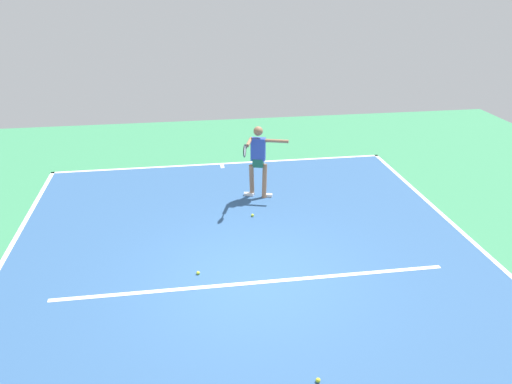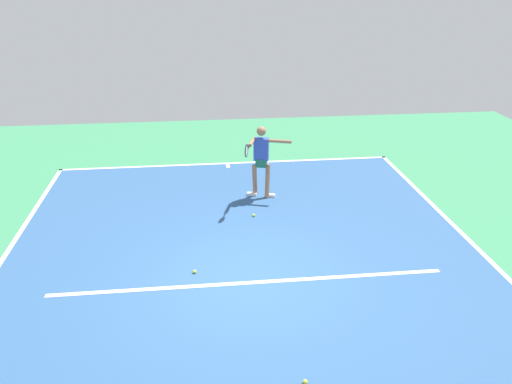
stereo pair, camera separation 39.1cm
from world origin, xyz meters
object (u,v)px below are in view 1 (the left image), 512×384
at_px(tennis_player, 258,157).
at_px(tennis_ball_by_baseline, 253,215).
at_px(tennis_ball_by_sideline, 318,380).
at_px(tennis_ball_centre_court, 198,273).

xyz_separation_m(tennis_player, tennis_ball_by_baseline, (0.30, 1.08, -0.99)).
relative_size(tennis_ball_by_sideline, tennis_ball_by_baseline, 1.00).
relative_size(tennis_player, tennis_ball_centre_court, 26.88).
relative_size(tennis_ball_centre_court, tennis_ball_by_baseline, 1.00).
xyz_separation_m(tennis_ball_by_sideline, tennis_ball_by_baseline, (0.12, -5.18, 0.00)).
xyz_separation_m(tennis_ball_centre_court, tennis_ball_by_baseline, (-1.34, -2.23, 0.00)).
height_order(tennis_player, tennis_ball_by_sideline, tennis_player).
bearing_deg(tennis_player, tennis_ball_by_sideline, 105.56).
bearing_deg(tennis_ball_by_sideline, tennis_ball_by_baseline, -88.72).
height_order(tennis_player, tennis_ball_by_baseline, tennis_player).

